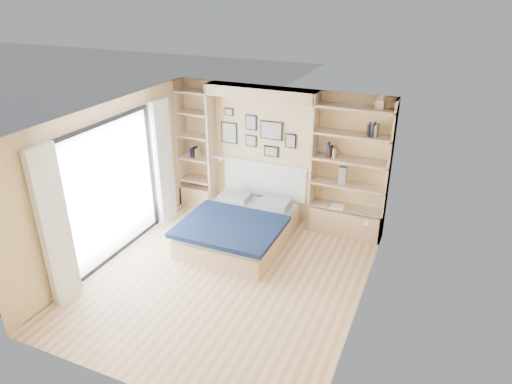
% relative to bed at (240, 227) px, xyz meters
% --- Properties ---
extents(ground, '(4.50, 4.50, 0.00)m').
position_rel_bed_xyz_m(ground, '(0.28, -1.09, -0.27)').
color(ground, '#E1BE8B').
rests_on(ground, ground).
extents(room_shell, '(4.50, 4.50, 4.50)m').
position_rel_bed_xyz_m(room_shell, '(-0.11, 0.43, 0.81)').
color(room_shell, '#E9BF87').
rests_on(room_shell, ground).
extents(bed, '(1.65, 2.18, 1.07)m').
position_rel_bed_xyz_m(bed, '(0.00, 0.00, 0.00)').
color(bed, tan).
rests_on(bed, ground).
extents(photo_gallery, '(1.48, 0.02, 0.82)m').
position_rel_bed_xyz_m(photo_gallery, '(-0.18, 1.13, 1.34)').
color(photo_gallery, black).
rests_on(photo_gallery, ground).
extents(reading_lamps, '(1.92, 0.12, 0.15)m').
position_rel_bed_xyz_m(reading_lamps, '(-0.02, 0.91, 0.83)').
color(reading_lamps, silver).
rests_on(reading_lamps, ground).
extents(shelf_decor, '(3.56, 0.23, 2.03)m').
position_rel_bed_xyz_m(shelf_decor, '(1.35, 0.98, 1.42)').
color(shelf_decor, '#A51E1E').
rests_on(shelf_decor, ground).
extents(deck, '(3.20, 4.00, 0.05)m').
position_rel_bed_xyz_m(deck, '(-3.32, -1.09, -0.27)').
color(deck, '#716253').
rests_on(deck, ground).
extents(deck_chair, '(0.57, 0.76, 0.69)m').
position_rel_bed_xyz_m(deck_chair, '(-2.67, -0.29, 0.06)').
color(deck_chair, tan).
rests_on(deck_chair, ground).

